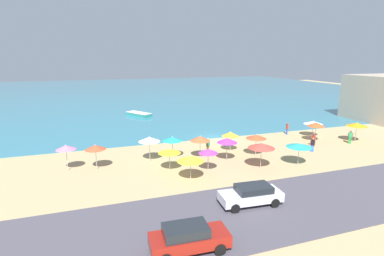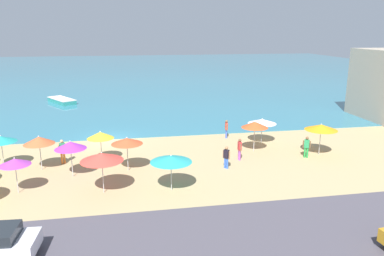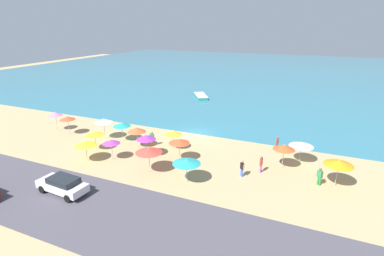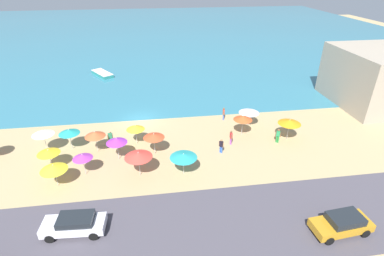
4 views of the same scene
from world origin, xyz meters
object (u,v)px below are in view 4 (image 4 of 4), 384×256
Objects in this scene: beach_umbrella_14 at (43,132)px; bather_2 at (231,137)px; beach_umbrella_5 at (243,118)px; parked_car_2 at (342,223)px; beach_umbrella_4 at (48,152)px; bather_1 at (221,145)px; beach_umbrella_9 at (82,157)px; beach_umbrella_0 at (138,155)px; beach_umbrella_15 at (154,136)px; skiff_nearshore at (102,74)px; parked_car_0 at (74,224)px; beach_umbrella_6 at (135,127)px; bather_4 at (224,113)px; beach_umbrella_7 at (184,156)px; bather_0 at (110,138)px; beach_umbrella_2 at (249,111)px; beach_umbrella_3 at (290,122)px; beach_umbrella_10 at (53,168)px; beach_umbrella_8 at (69,132)px; bather_3 at (278,135)px; beach_umbrella_11 at (116,140)px; beach_umbrella_12 at (95,134)px.

beach_umbrella_14 is 1.59× the size of bather_2.
beach_umbrella_5 reaches higher than parked_car_2.
beach_umbrella_4 is 1.34× the size of bather_1.
beach_umbrella_9 reaches higher than bather_2.
beach_umbrella_15 is at bearing 66.61° from beach_umbrella_0.
beach_umbrella_15 reaches higher than bather_2.
skiff_nearshore is at bearing 86.91° from beach_umbrella_4.
parked_car_0 is at bearing -86.33° from beach_umbrella_9.
beach_umbrella_9 is 6.28m from beach_umbrella_14.
bather_1 is (8.48, -3.06, -1.07)m from beach_umbrella_6.
bather_4 is at bearing 84.23° from bather_2.
beach_umbrella_7 is 9.20m from bather_0.
beach_umbrella_2 reaches higher than bather_2.
bather_0 is at bearing 68.31° from beach_umbrella_9.
skiff_nearshore is (-22.52, 25.20, -1.82)m from beach_umbrella_3.
beach_umbrella_4 is at bearing 113.99° from parked_car_0.
bather_2 is at bearing 15.21° from beach_umbrella_10.
parked_car_2 is (21.13, -14.22, -1.21)m from beach_umbrella_8.
beach_umbrella_9 is at bearing -171.81° from bather_3.
beach_umbrella_14 is 0.58× the size of parked_car_0.
beach_umbrella_5 is at bearing 45.48° from bather_2.
beach_umbrella_2 is at bearing 114.20° from bather_3.
bather_0 is (-0.96, 2.66, -1.13)m from beach_umbrella_11.
bather_2 is at bearing 46.60° from bather_1.
beach_umbrella_9 reaches higher than beach_umbrella_2.
beach_umbrella_12 is (3.83, 2.33, 0.24)m from beach_umbrella_4.
parked_car_0 is at bearing -142.92° from beach_umbrella_5.
beach_umbrella_3 is 1.08× the size of beach_umbrella_10.
beach_umbrella_15 reaches higher than beach_umbrella_7.
beach_umbrella_0 reaches higher than skiff_nearshore.
beach_umbrella_11 is 1.50× the size of bather_3.
beach_umbrella_10 is 22.77m from parked_car_2.
bather_2 is (5.56, 4.40, -1.05)m from beach_umbrella_7.
bather_2 is at bearing 35.89° from parked_car_0.
beach_umbrella_8 is (-19.61, -2.42, 0.19)m from beach_umbrella_2.
beach_umbrella_2 is 4.98m from beach_umbrella_3.
parked_car_2 is at bearing -33.94° from beach_umbrella_8.
bather_1 is (-4.53, -5.36, -0.96)m from beach_umbrella_2.
bather_2 is (1.41, 1.49, 0.02)m from bather_1.
beach_umbrella_7 is 0.55× the size of parked_car_0.
bather_2 is 17.25m from parked_car_0.
bather_0 is 24.05m from skiff_nearshore.
beach_umbrella_4 is 0.97× the size of beach_umbrella_9.
beach_umbrella_7 is 0.47× the size of skiff_nearshore.
beach_umbrella_2 is 2.57m from beach_umbrella_5.
bather_1 is at bearing -9.06° from beach_umbrella_12.
bather_2 is at bearing -2.03° from beach_umbrella_12.
bather_2 is at bearing -95.77° from bather_4.
beach_umbrella_0 is at bearing 3.58° from beach_umbrella_10.
beach_umbrella_6 is at bearing 1.57° from bather_0.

